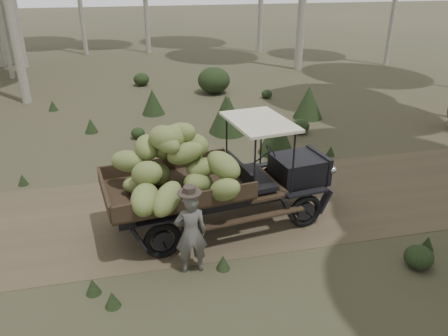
% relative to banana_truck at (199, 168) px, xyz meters
% --- Properties ---
extents(ground, '(120.00, 120.00, 0.00)m').
position_rel_banana_truck_xyz_m(ground, '(-1.25, 0.76, -1.44)').
color(ground, '#473D2B').
rests_on(ground, ground).
extents(dirt_track, '(70.00, 4.00, 0.01)m').
position_rel_banana_truck_xyz_m(dirt_track, '(-1.25, 0.76, -1.44)').
color(dirt_track, brown).
rests_on(dirt_track, ground).
extents(banana_truck, '(5.13, 2.76, 2.53)m').
position_rel_banana_truck_xyz_m(banana_truck, '(0.00, 0.00, 0.00)').
color(banana_truck, black).
rests_on(banana_truck, ground).
extents(farmer, '(0.59, 0.44, 1.74)m').
position_rel_banana_truck_xyz_m(farmer, '(-0.41, -1.36, -0.61)').
color(farmer, '#52504B').
rests_on(farmer, ground).
extents(undergrowth, '(24.68, 23.80, 1.37)m').
position_rel_banana_truck_xyz_m(undergrowth, '(1.00, 2.48, -0.88)').
color(undergrowth, '#233319').
rests_on(undergrowth, ground).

